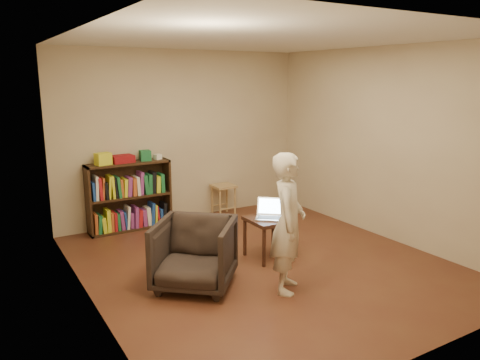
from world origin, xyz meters
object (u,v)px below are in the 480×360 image
bookshelf (129,200)px  person (288,223)px  stool (224,191)px  armchair (195,254)px  side_table (269,225)px  laptop (269,213)px

bookshelf → person: size_ratio=0.82×
stool → armchair: armchair is taller
stool → side_table: size_ratio=0.98×
bookshelf → side_table: size_ratio=2.36×
armchair → bookshelf: bearing=130.3°
stool → bookshelf: bearing=177.3°
side_table → bookshelf: bearing=119.5°
bookshelf → person: bearing=-74.7°
laptop → person: person is taller
armchair → side_table: size_ratio=1.59×
bookshelf → side_table: (1.12, -1.97, -0.02)m
armchair → side_table: 1.18m
armchair → side_table: bearing=54.7°
armchair → person: person is taller
armchair → laptop: size_ratio=1.78×
armchair → person: (0.80, -0.56, 0.36)m
stool → laptop: 1.93m
side_table → person: size_ratio=0.35×
bookshelf → stool: 1.53m
stool → armchair: bearing=-125.5°
stool → side_table: bearing=-102.3°
bookshelf → stool: bearing=-2.7°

